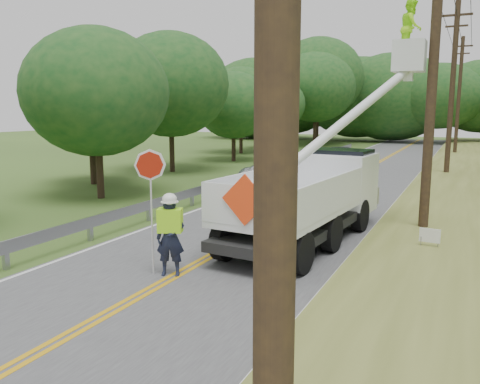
% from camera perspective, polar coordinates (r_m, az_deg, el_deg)
% --- Properties ---
extents(ground, '(140.00, 140.00, 0.00)m').
position_cam_1_polar(ground, '(10.15, -15.08, -13.59)').
color(ground, '#3B5322').
rests_on(ground, ground).
extents(road, '(7.20, 96.00, 0.03)m').
position_cam_1_polar(road, '(22.27, 8.84, -0.67)').
color(road, '#464649').
rests_on(road, ground).
extents(guardrail, '(0.18, 48.00, 0.77)m').
position_cam_1_polar(guardrail, '(24.43, 0.42, 1.64)').
color(guardrail, gray).
rests_on(guardrail, ground).
extents(utility_poles, '(1.60, 43.30, 10.00)m').
position_cam_1_polar(utility_poles, '(24.11, 23.05, 12.02)').
color(utility_poles, black).
rests_on(utility_poles, ground).
extents(treeline_left, '(11.25, 55.16, 12.09)m').
position_cam_1_polar(treeline_left, '(44.39, 3.46, 12.17)').
color(treeline_left, '#332319').
rests_on(treeline_left, ground).
extents(treeline_horizon, '(57.15, 13.84, 10.91)m').
position_cam_1_polar(treeline_horizon, '(63.61, 19.23, 10.50)').
color(treeline_horizon, '#16481C').
rests_on(treeline_horizon, ground).
extents(flagger, '(1.11, 0.71, 3.03)m').
position_cam_1_polar(flagger, '(11.67, -8.24, -4.60)').
color(flagger, '#191E33').
rests_on(flagger, road).
extents(bucket_truck, '(4.51, 7.63, 7.19)m').
position_cam_1_polar(bucket_truck, '(15.55, 9.78, 0.91)').
color(bucket_truck, black).
rests_on(bucket_truck, road).
extents(suv_silver, '(2.74, 5.78, 1.59)m').
position_cam_1_polar(suv_silver, '(24.60, 4.99, 2.28)').
color(suv_silver, silver).
rests_on(suv_silver, road).
extents(suv_darkgrey, '(3.91, 5.56, 1.49)m').
position_cam_1_polar(suv_darkgrey, '(33.62, 11.56, 4.00)').
color(suv_darkgrey, '#373A3F').
rests_on(suv_darkgrey, road).
extents(stop_sign_permanent, '(0.40, 0.26, 2.13)m').
position_cam_1_polar(stop_sign_permanent, '(28.57, 3.71, 4.43)').
color(stop_sign_permanent, gray).
rests_on(stop_sign_permanent, ground).
extents(yard_sign, '(0.54, 0.09, 0.79)m').
position_cam_1_polar(yard_sign, '(14.12, 21.36, -4.89)').
color(yard_sign, white).
rests_on(yard_sign, ground).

